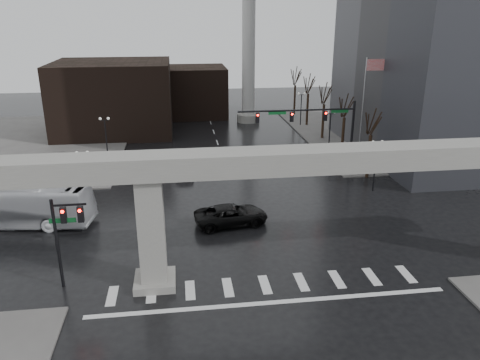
{
  "coord_description": "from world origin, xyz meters",
  "views": [
    {
      "loc": [
        -5.05,
        -26.53,
        16.55
      ],
      "look_at": [
        -0.61,
        6.52,
        4.5
      ],
      "focal_mm": 35.0,
      "sensor_mm": 36.0,
      "label": 1
    }
  ],
  "objects_px": {
    "pickup_truck": "(231,215)",
    "far_car": "(182,168)",
    "signal_mast_arm": "(317,123)",
    "city_bus": "(12,204)"
  },
  "relations": [
    {
      "from": "city_bus",
      "to": "far_car",
      "type": "height_order",
      "value": "city_bus"
    },
    {
      "from": "pickup_truck",
      "to": "signal_mast_arm",
      "type": "bearing_deg",
      "value": -52.59
    },
    {
      "from": "signal_mast_arm",
      "to": "city_bus",
      "type": "height_order",
      "value": "signal_mast_arm"
    },
    {
      "from": "city_bus",
      "to": "far_car",
      "type": "xyz_separation_m",
      "value": [
        13.88,
        10.71,
        -1.05
      ]
    },
    {
      "from": "pickup_truck",
      "to": "far_car",
      "type": "distance_m",
      "value": 13.56
    },
    {
      "from": "city_bus",
      "to": "pickup_truck",
      "type": "bearing_deg",
      "value": -88.46
    },
    {
      "from": "signal_mast_arm",
      "to": "pickup_truck",
      "type": "bearing_deg",
      "value": -133.82
    },
    {
      "from": "signal_mast_arm",
      "to": "city_bus",
      "type": "distance_m",
      "value": 29.22
    },
    {
      "from": "signal_mast_arm",
      "to": "far_car",
      "type": "bearing_deg",
      "value": 169.76
    },
    {
      "from": "signal_mast_arm",
      "to": "pickup_truck",
      "type": "height_order",
      "value": "signal_mast_arm"
    }
  ]
}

